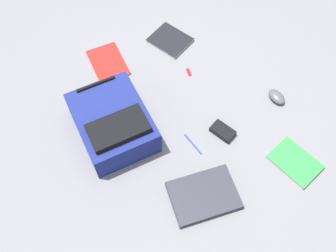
% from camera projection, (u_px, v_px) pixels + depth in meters
% --- Properties ---
extents(ground_plane, '(4.10, 4.10, 0.00)m').
position_uv_depth(ground_plane, '(169.00, 126.00, 2.02)').
color(ground_plane, slate).
extents(backpack, '(0.38, 0.46, 0.19)m').
position_uv_depth(backpack, '(113.00, 123.00, 1.93)').
color(backpack, navy).
rests_on(backpack, ground_plane).
extents(laptop, '(0.36, 0.30, 0.03)m').
position_uv_depth(laptop, '(204.00, 195.00, 1.81)').
color(laptop, '#24242C').
rests_on(laptop, ground_plane).
extents(book_comic, '(0.21, 0.28, 0.02)m').
position_uv_depth(book_comic, '(108.00, 63.00, 2.22)').
color(book_comic, silver).
rests_on(book_comic, ground_plane).
extents(book_manual, '(0.25, 0.27, 0.02)m').
position_uv_depth(book_manual, '(170.00, 40.00, 2.31)').
color(book_manual, silver).
rests_on(book_manual, ground_plane).
extents(book_red, '(0.21, 0.26, 0.02)m').
position_uv_depth(book_red, '(295.00, 162.00, 1.90)').
color(book_red, silver).
rests_on(book_red, ground_plane).
extents(computer_mouse, '(0.07, 0.11, 0.04)m').
position_uv_depth(computer_mouse, '(277.00, 97.00, 2.08)').
color(computer_mouse, '#4C4C51').
rests_on(computer_mouse, ground_plane).
extents(power_brick, '(0.10, 0.14, 0.03)m').
position_uv_depth(power_brick, '(223.00, 131.00, 1.98)').
color(power_brick, black).
rests_on(power_brick, ground_plane).
extents(pen_black, '(0.02, 0.14, 0.01)m').
position_uv_depth(pen_black, '(193.00, 144.00, 1.96)').
color(pen_black, '#1933B2').
rests_on(pen_black, ground_plane).
extents(usb_stick, '(0.03, 0.06, 0.01)m').
position_uv_depth(usb_stick, '(189.00, 72.00, 2.19)').
color(usb_stick, '#B21919').
rests_on(usb_stick, ground_plane).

